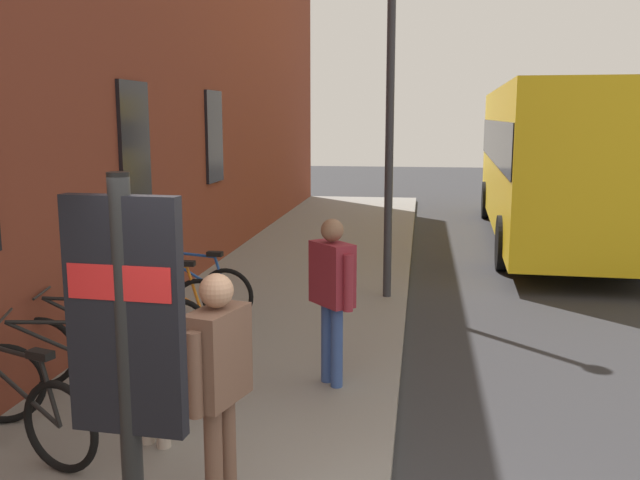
{
  "coord_description": "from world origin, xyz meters",
  "views": [
    {
      "loc": [
        -3.13,
        -0.18,
        2.76
      ],
      "look_at": [
        3.23,
        0.75,
        1.62
      ],
      "focal_mm": 39.5,
      "sensor_mm": 36.0,
      "label": 1
    }
  ],
  "objects_px": {
    "bicycle_mid_rack": "(189,291)",
    "pedestrian_by_facade": "(332,285)",
    "bicycle_nearest_sign": "(139,324)",
    "street_lamp": "(390,94)",
    "bicycle_far_end": "(96,349)",
    "transit_info_sign": "(127,349)",
    "bicycle_end_of_row": "(10,411)",
    "city_bus": "(552,155)",
    "bicycle_under_window": "(68,376)",
    "pedestrian_crossing_street": "(218,371)",
    "pedestrian_near_bus": "(151,328)",
    "bicycle_beside_lamp": "(159,304)"
  },
  "relations": [
    {
      "from": "bicycle_mid_rack",
      "to": "pedestrian_by_facade",
      "type": "distance_m",
      "value": 2.95
    },
    {
      "from": "bicycle_nearest_sign",
      "to": "street_lamp",
      "type": "relative_size",
      "value": 0.36
    },
    {
      "from": "bicycle_mid_rack",
      "to": "bicycle_far_end",
      "type": "bearing_deg",
      "value": 176.21
    },
    {
      "from": "bicycle_far_end",
      "to": "bicycle_nearest_sign",
      "type": "height_order",
      "value": "same"
    },
    {
      "from": "bicycle_nearest_sign",
      "to": "transit_info_sign",
      "type": "bearing_deg",
      "value": -157.45
    },
    {
      "from": "bicycle_end_of_row",
      "to": "street_lamp",
      "type": "xyz_separation_m",
      "value": [
        5.46,
        -2.64,
        2.56
      ]
    },
    {
      "from": "bicycle_end_of_row",
      "to": "transit_info_sign",
      "type": "xyz_separation_m",
      "value": [
        -1.83,
        -1.81,
        1.21
      ]
    },
    {
      "from": "bicycle_nearest_sign",
      "to": "pedestrian_by_facade",
      "type": "distance_m",
      "value": 2.32
    },
    {
      "from": "bicycle_nearest_sign",
      "to": "bicycle_mid_rack",
      "type": "height_order",
      "value": "same"
    },
    {
      "from": "bicycle_end_of_row",
      "to": "city_bus",
      "type": "xyz_separation_m",
      "value": [
        11.41,
        -5.94,
        1.41
      ]
    },
    {
      "from": "bicycle_nearest_sign",
      "to": "pedestrian_by_facade",
      "type": "bearing_deg",
      "value": -101.33
    },
    {
      "from": "bicycle_under_window",
      "to": "pedestrian_by_facade",
      "type": "distance_m",
      "value": 2.54
    },
    {
      "from": "bicycle_nearest_sign",
      "to": "pedestrian_crossing_street",
      "type": "bearing_deg",
      "value": -148.47
    },
    {
      "from": "bicycle_far_end",
      "to": "pedestrian_by_facade",
      "type": "bearing_deg",
      "value": -79.97
    },
    {
      "from": "bicycle_under_window",
      "to": "bicycle_nearest_sign",
      "type": "xyz_separation_m",
      "value": [
        1.58,
        0.01,
        0.0
      ]
    },
    {
      "from": "street_lamp",
      "to": "transit_info_sign",
      "type": "bearing_deg",
      "value": 173.5
    },
    {
      "from": "bicycle_under_window",
      "to": "pedestrian_by_facade",
      "type": "height_order",
      "value": "pedestrian_by_facade"
    },
    {
      "from": "bicycle_end_of_row",
      "to": "street_lamp",
      "type": "distance_m",
      "value": 6.59
    },
    {
      "from": "bicycle_under_window",
      "to": "bicycle_nearest_sign",
      "type": "bearing_deg",
      "value": 0.36
    },
    {
      "from": "bicycle_under_window",
      "to": "bicycle_far_end",
      "type": "distance_m",
      "value": 0.74
    },
    {
      "from": "bicycle_far_end",
      "to": "street_lamp",
      "type": "relative_size",
      "value": 0.35
    },
    {
      "from": "bicycle_mid_rack",
      "to": "transit_info_sign",
      "type": "height_order",
      "value": "transit_info_sign"
    },
    {
      "from": "pedestrian_near_bus",
      "to": "street_lamp",
      "type": "xyz_separation_m",
      "value": [
        5.09,
        -1.62,
        1.96
      ]
    },
    {
      "from": "pedestrian_by_facade",
      "to": "street_lamp",
      "type": "bearing_deg",
      "value": -5.87
    },
    {
      "from": "bicycle_far_end",
      "to": "pedestrian_crossing_street",
      "type": "bearing_deg",
      "value": -137.69
    },
    {
      "from": "bicycle_under_window",
      "to": "pedestrian_crossing_street",
      "type": "height_order",
      "value": "pedestrian_crossing_street"
    },
    {
      "from": "pedestrian_by_facade",
      "to": "pedestrian_crossing_street",
      "type": "bearing_deg",
      "value": 170.05
    },
    {
      "from": "pedestrian_crossing_street",
      "to": "bicycle_under_window",
      "type": "bearing_deg",
      "value": 53.55
    },
    {
      "from": "bicycle_mid_rack",
      "to": "bicycle_nearest_sign",
      "type": "bearing_deg",
      "value": 177.37
    },
    {
      "from": "bicycle_nearest_sign",
      "to": "street_lamp",
      "type": "xyz_separation_m",
      "value": [
        3.13,
        -2.56,
        2.56
      ]
    },
    {
      "from": "bicycle_nearest_sign",
      "to": "pedestrian_by_facade",
      "type": "xyz_separation_m",
      "value": [
        -0.44,
        -2.19,
        0.63
      ]
    },
    {
      "from": "pedestrian_near_bus",
      "to": "bicycle_under_window",
      "type": "bearing_deg",
      "value": 68.02
    },
    {
      "from": "city_bus",
      "to": "street_lamp",
      "type": "xyz_separation_m",
      "value": [
        -5.95,
        3.3,
        1.15
      ]
    },
    {
      "from": "pedestrian_near_bus",
      "to": "transit_info_sign",
      "type": "bearing_deg",
      "value": -160.44
    },
    {
      "from": "bicycle_far_end",
      "to": "bicycle_mid_rack",
      "type": "bearing_deg",
      "value": -3.79
    },
    {
      "from": "city_bus",
      "to": "bicycle_end_of_row",
      "type": "bearing_deg",
      "value": 152.51
    },
    {
      "from": "bicycle_far_end",
      "to": "bicycle_mid_rack",
      "type": "xyz_separation_m",
      "value": [
        2.35,
        -0.16,
        0.0
      ]
    },
    {
      "from": "bicycle_far_end",
      "to": "transit_info_sign",
      "type": "relative_size",
      "value": 0.73
    },
    {
      "from": "city_bus",
      "to": "pedestrian_near_bus",
      "type": "xyz_separation_m",
      "value": [
        -11.04,
        4.92,
        -0.81
      ]
    },
    {
      "from": "bicycle_mid_rack",
      "to": "pedestrian_crossing_street",
      "type": "xyz_separation_m",
      "value": [
        -4.39,
        -1.7,
        0.62
      ]
    },
    {
      "from": "bicycle_far_end",
      "to": "bicycle_mid_rack",
      "type": "relative_size",
      "value": 0.99
    },
    {
      "from": "bicycle_under_window",
      "to": "street_lamp",
      "type": "distance_m",
      "value": 5.94
    },
    {
      "from": "pedestrian_by_facade",
      "to": "bicycle_far_end",
      "type": "bearing_deg",
      "value": 100.03
    },
    {
      "from": "transit_info_sign",
      "to": "pedestrian_near_bus",
      "type": "xyz_separation_m",
      "value": [
        2.21,
        0.78,
        -0.61
      ]
    },
    {
      "from": "bicycle_end_of_row",
      "to": "transit_info_sign",
      "type": "bearing_deg",
      "value": -135.42
    },
    {
      "from": "bicycle_mid_rack",
      "to": "street_lamp",
      "type": "height_order",
      "value": "street_lamp"
    },
    {
      "from": "transit_info_sign",
      "to": "pedestrian_near_bus",
      "type": "bearing_deg",
      "value": 19.56
    },
    {
      "from": "bicycle_beside_lamp",
      "to": "pedestrian_by_facade",
      "type": "relative_size",
      "value": 1.06
    },
    {
      "from": "bicycle_beside_lamp",
      "to": "bicycle_nearest_sign",
      "type": "bearing_deg",
      "value": -173.69
    },
    {
      "from": "bicycle_far_end",
      "to": "bicycle_mid_rack",
      "type": "height_order",
      "value": "same"
    }
  ]
}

